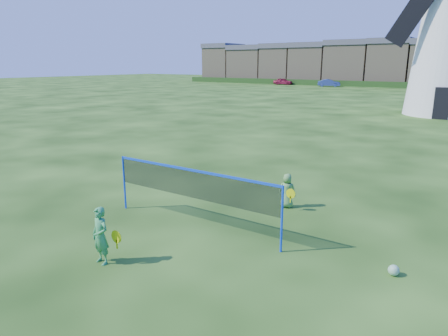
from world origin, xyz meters
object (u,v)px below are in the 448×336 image
play_ball (394,270)px  car_right (329,83)px  badminton_net (192,185)px  player_boy (287,191)px  player_girl (101,236)px  car_left (283,81)px

play_ball → car_right: size_ratio=0.06×
badminton_net → play_ball: (4.82, 0.33, -1.03)m
player_boy → play_ball: bearing=124.4°
badminton_net → player_girl: 2.67m
player_boy → car_right: bearing=-92.0°
badminton_net → car_left: (-29.48, 64.76, -0.52)m
badminton_net → car_left: bearing=114.5°
badminton_net → player_girl: size_ratio=4.09×
play_ball → player_boy: bearing=145.6°
badminton_net → play_ball: size_ratio=22.95×
badminton_net → car_right: (-19.90, 63.62, -0.50)m
player_girl → car_right: car_right is taller
player_girl → player_boy: size_ratio=1.23×
player_boy → car_left: size_ratio=0.28×
play_ball → car_right: bearing=111.3°
badminton_net → player_boy: 3.09m
car_right → car_left: bearing=66.5°
badminton_net → player_boy: (1.32, 2.72, -0.64)m
player_girl → car_left: (-29.11, 67.35, 0.01)m
badminton_net → play_ball: 4.94m
badminton_net → player_girl: bearing=-98.3°
player_boy → play_ball: player_boy is taller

